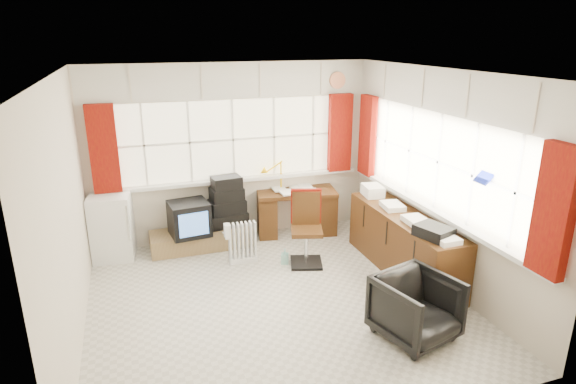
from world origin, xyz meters
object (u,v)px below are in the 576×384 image
(office_chair, at_px, (416,308))
(tv_bench, at_px, (202,239))
(crt_tv, at_px, (189,219))
(credenza, at_px, (404,242))
(mini_fridge, at_px, (112,226))
(radiator, at_px, (243,246))
(desk, at_px, (296,209))
(desk_lamp, at_px, (281,170))
(task_chair, at_px, (306,225))

(office_chair, distance_m, tv_bench, 3.24)
(office_chair, relative_size, crt_tv, 1.26)
(credenza, distance_m, mini_fridge, 3.78)
(office_chair, xyz_separation_m, credenza, (0.63, 1.26, 0.07))
(tv_bench, distance_m, mini_fridge, 1.20)
(office_chair, xyz_separation_m, radiator, (-1.21, 2.15, -0.10))
(credenza, bearing_deg, mini_fridge, 155.18)
(crt_tv, height_order, mini_fridge, mini_fridge)
(desk, bearing_deg, radiator, -144.47)
(tv_bench, height_order, crt_tv, crt_tv)
(desk_lamp, relative_size, crt_tv, 0.78)
(desk, bearing_deg, credenza, -62.03)
(office_chair, bearing_deg, credenza, 48.06)
(radiator, bearing_deg, desk_lamp, 46.34)
(office_chair, bearing_deg, radiator, 103.96)
(office_chair, distance_m, radiator, 2.47)
(desk, relative_size, task_chair, 1.28)
(office_chair, height_order, credenza, credenza)
(task_chair, height_order, crt_tv, task_chair)
(desk, relative_size, tv_bench, 0.88)
(desk, height_order, credenza, credenza)
(desk, height_order, radiator, desk)
(office_chair, relative_size, mini_fridge, 0.81)
(desk, bearing_deg, mini_fridge, -179.70)
(desk_lamp, distance_m, task_chair, 1.16)
(task_chair, xyz_separation_m, credenza, (1.05, -0.66, -0.12))
(office_chair, relative_size, credenza, 0.35)
(crt_tv, relative_size, mini_fridge, 0.64)
(desk_lamp, bearing_deg, radiator, -133.66)
(crt_tv, bearing_deg, radiator, -41.90)
(crt_tv, bearing_deg, task_chair, -28.98)
(desk_lamp, relative_size, tv_bench, 0.31)
(desk_lamp, height_order, credenza, desk_lamp)
(radiator, height_order, mini_fridge, mini_fridge)
(office_chair, xyz_separation_m, tv_bench, (-1.65, 2.78, -0.20))
(task_chair, height_order, credenza, task_chair)
(credenza, bearing_deg, crt_tv, 149.63)
(radiator, height_order, crt_tv, crt_tv)
(task_chair, relative_size, crt_tv, 1.72)
(desk_lamp, distance_m, crt_tv, 1.51)
(task_chair, xyz_separation_m, mini_fridge, (-2.38, 0.93, -0.07))
(desk, xyz_separation_m, desk_lamp, (-0.19, 0.13, 0.60))
(task_chair, bearing_deg, office_chair, -77.67)
(credenza, relative_size, mini_fridge, 2.28)
(radiator, distance_m, tv_bench, 0.77)
(desk, distance_m, radiator, 1.23)
(desk_lamp, bearing_deg, desk, -33.91)
(mini_fridge, bearing_deg, radiator, -23.61)
(credenza, bearing_deg, task_chair, 147.85)
(crt_tv, bearing_deg, office_chair, -56.01)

